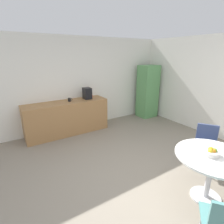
# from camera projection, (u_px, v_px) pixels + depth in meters

# --- Properties ---
(ground_plane) EXTENTS (6.00, 6.00, 0.00)m
(ground_plane) POSITION_uv_depth(u_px,v_px,m) (137.00, 183.00, 3.05)
(ground_plane) COLOR gray
(wall_back) EXTENTS (6.00, 0.10, 2.60)m
(wall_back) POSITION_uv_depth(u_px,v_px,m) (71.00, 84.00, 5.05)
(wall_back) COLOR white
(wall_back) RESTS_ON ground_plane
(counter_block) EXTENTS (2.22, 0.60, 0.90)m
(counter_block) POSITION_uv_depth(u_px,v_px,m) (67.00, 118.00, 4.88)
(counter_block) COLOR #9E7042
(counter_block) RESTS_ON ground_plane
(locker_cabinet) EXTENTS (0.60, 0.50, 1.77)m
(locker_cabinet) POSITION_uv_depth(u_px,v_px,m) (148.00, 92.00, 6.11)
(locker_cabinet) COLOR #599959
(locker_cabinet) RESTS_ON ground_plane
(round_table) EXTENTS (1.05, 1.05, 0.75)m
(round_table) POSITION_uv_depth(u_px,v_px,m) (212.00, 164.00, 2.57)
(round_table) COLOR silver
(round_table) RESTS_ON ground_plane
(chair_navy) EXTENTS (0.58, 0.58, 0.83)m
(chair_navy) POSITION_uv_depth(u_px,v_px,m) (206.00, 141.00, 3.41)
(chair_navy) COLOR silver
(chair_navy) RESTS_ON ground_plane
(fruit_bowl) EXTENTS (0.24, 0.24, 0.13)m
(fruit_bowl) POSITION_uv_depth(u_px,v_px,m) (211.00, 152.00, 2.51)
(fruit_bowl) COLOR silver
(fruit_bowl) RESTS_ON round_table
(mug_white) EXTENTS (0.13, 0.08, 0.09)m
(mug_white) POSITION_uv_depth(u_px,v_px,m) (90.00, 96.00, 5.17)
(mug_white) COLOR #D84C4C
(mug_white) RESTS_ON counter_block
(mug_green) EXTENTS (0.13, 0.08, 0.09)m
(mug_green) POSITION_uv_depth(u_px,v_px,m) (69.00, 100.00, 4.77)
(mug_green) COLOR black
(mug_green) RESTS_ON counter_block
(coffee_maker) EXTENTS (0.20, 0.24, 0.32)m
(coffee_maker) POSITION_uv_depth(u_px,v_px,m) (87.00, 93.00, 5.01)
(coffee_maker) COLOR black
(coffee_maker) RESTS_ON counter_block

